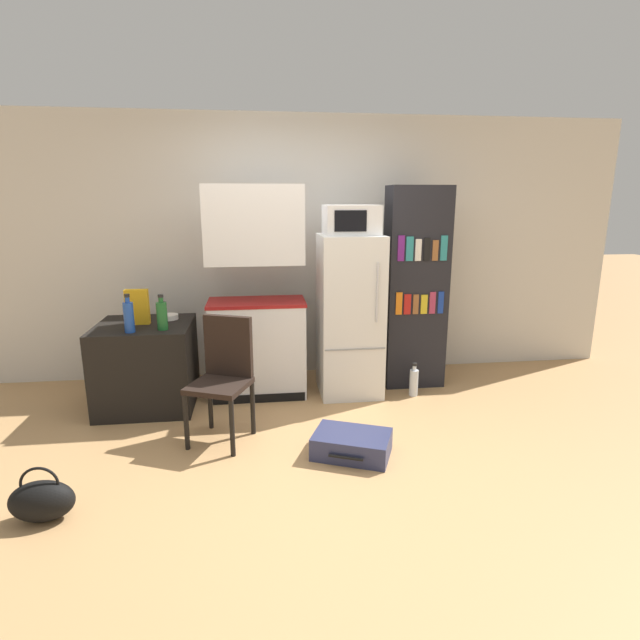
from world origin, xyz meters
TOP-DOWN VIEW (x-y plane):
  - ground_plane at (0.00, 0.00)m, footprint 24.00×24.00m
  - wall_back at (0.20, 2.00)m, footprint 6.40×0.10m
  - side_table at (-1.35, 1.22)m, footprint 0.80×0.76m
  - kitchen_hutch at (-0.38, 1.37)m, footprint 0.88×0.47m
  - refrigerator at (0.46, 1.32)m, footprint 0.56×0.59m
  - microwave at (0.46, 1.32)m, footprint 0.47×0.41m
  - bookshelf at (1.12, 1.45)m, footprint 0.57×0.31m
  - bottle_green_tall at (-1.15, 1.01)m, footprint 0.09×0.09m
  - bottle_milk_white at (-1.42, 1.05)m, footprint 0.07×0.07m
  - bottle_blue_soda at (-1.40, 0.95)m, footprint 0.08×0.08m
  - bowl at (-1.16, 1.37)m, footprint 0.16×0.16m
  - cereal_box at (-1.39, 1.22)m, footprint 0.19×0.07m
  - chair at (-0.64, 0.53)m, footprint 0.52×0.53m
  - suitcase_large_flat at (0.27, 0.11)m, footprint 0.63×0.54m
  - handbag at (-1.62, -0.40)m, footprint 0.36×0.20m
  - water_bottle_front at (1.04, 1.13)m, footprint 0.08×0.08m

SIDE VIEW (x-z plane):
  - ground_plane at x=0.00m, z-range 0.00..0.00m
  - suitcase_large_flat at x=0.27m, z-range 0.00..0.16m
  - handbag at x=-1.62m, z-range -0.04..0.29m
  - water_bottle_front at x=1.04m, z-range -0.03..0.29m
  - side_table at x=-1.35m, z-range 0.00..0.74m
  - chair at x=-0.64m, z-range 0.08..1.01m
  - refrigerator at x=0.46m, z-range 0.00..1.48m
  - bowl at x=-1.16m, z-range 0.74..0.79m
  - bottle_milk_white at x=-1.42m, z-range 0.73..0.90m
  - bottle_green_tall at x=-1.15m, z-range 0.72..1.01m
  - bottle_blue_soda at x=-1.40m, z-range 0.72..1.03m
  - kitchen_hutch at x=-0.38m, z-range -0.07..1.84m
  - cereal_box at x=-1.39m, z-range 0.74..1.04m
  - bookshelf at x=1.12m, z-range 0.00..1.91m
  - wall_back at x=0.20m, z-range 0.00..2.59m
  - microwave at x=0.46m, z-range 1.48..1.73m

